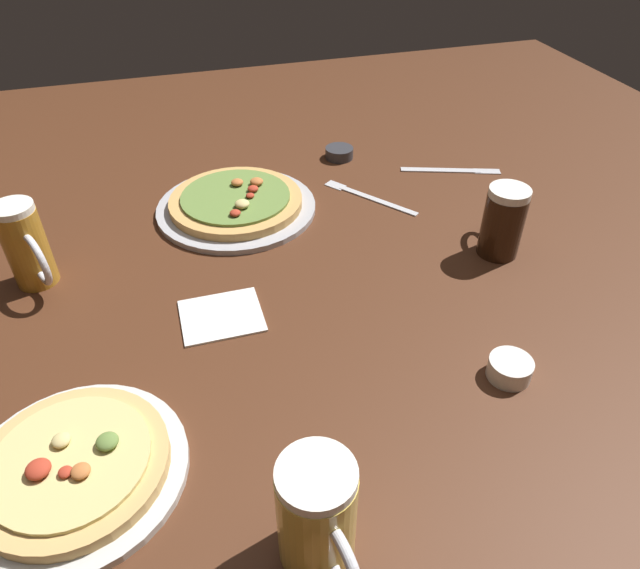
# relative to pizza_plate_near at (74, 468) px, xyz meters

# --- Properties ---
(ground_plane) EXTENTS (2.40, 2.40, 0.03)m
(ground_plane) POSITION_rel_pizza_plate_near_xyz_m (0.39, 0.25, -0.03)
(ground_plane) COLOR #4C2816
(pizza_plate_near) EXTENTS (0.28, 0.28, 0.05)m
(pizza_plate_near) POSITION_rel_pizza_plate_near_xyz_m (0.00, 0.00, 0.00)
(pizza_plate_near) COLOR silver
(pizza_plate_near) RESTS_ON ground_plane
(pizza_plate_far) EXTENTS (0.33, 0.33, 0.05)m
(pizza_plate_far) POSITION_rel_pizza_plate_near_xyz_m (0.30, 0.57, -0.00)
(pizza_plate_far) COLOR #B2B2B7
(pizza_plate_far) RESTS_ON ground_plane
(beer_mug_dark) EXTENTS (0.08, 0.12, 0.15)m
(beer_mug_dark) POSITION_rel_pizza_plate_near_xyz_m (-0.07, 0.43, 0.06)
(beer_mug_dark) COLOR #B27A23
(beer_mug_dark) RESTS_ON ground_plane
(beer_mug_amber) EXTENTS (0.08, 0.14, 0.15)m
(beer_mug_amber) POSITION_rel_pizza_plate_near_xyz_m (0.26, -0.18, 0.06)
(beer_mug_amber) COLOR gold
(beer_mug_amber) RESTS_ON ground_plane
(beer_mug_pale) EXTENTS (0.08, 0.13, 0.14)m
(beer_mug_pale) POSITION_rel_pizza_plate_near_xyz_m (0.75, 0.28, 0.05)
(beer_mug_pale) COLOR black
(beer_mug_pale) RESTS_ON ground_plane
(ramekin_sauce) EXTENTS (0.07, 0.07, 0.03)m
(ramekin_sauce) POSITION_rel_pizza_plate_near_xyz_m (0.59, 0.74, -0.00)
(ramekin_sauce) COLOR #333338
(ramekin_sauce) RESTS_ON ground_plane
(ramekin_butter) EXTENTS (0.06, 0.06, 0.03)m
(ramekin_butter) POSITION_rel_pizza_plate_near_xyz_m (0.60, -0.01, -0.00)
(ramekin_butter) COLOR silver
(ramekin_butter) RESTS_ON ground_plane
(napkin_folded) EXTENTS (0.13, 0.11, 0.01)m
(napkin_folded) POSITION_rel_pizza_plate_near_xyz_m (0.22, 0.24, -0.01)
(napkin_folded) COLOR white
(napkin_folded) RESTS_ON ground_plane
(fork_left) EXTENTS (0.15, 0.20, 0.01)m
(fork_left) POSITION_rel_pizza_plate_near_xyz_m (0.59, 0.54, -0.01)
(fork_left) COLOR silver
(fork_left) RESTS_ON ground_plane
(knife_right) EXTENTS (0.22, 0.10, 0.01)m
(knife_right) POSITION_rel_pizza_plate_near_xyz_m (0.82, 0.60, -0.01)
(knife_right) COLOR silver
(knife_right) RESTS_ON ground_plane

